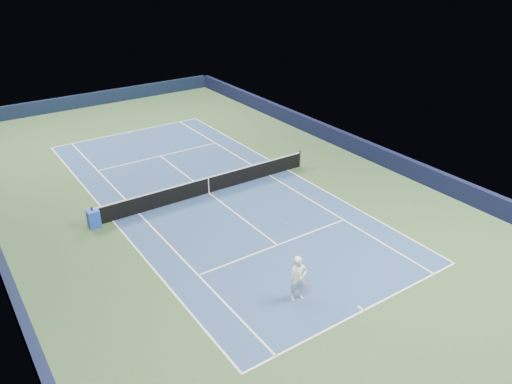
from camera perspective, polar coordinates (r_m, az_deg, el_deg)
ground at (r=27.73m, az=-5.40°, el=-0.12°), size 40.00×40.00×0.00m
wall_far at (r=44.87m, az=-18.16°, el=10.05°), size 22.00×0.35×1.10m
wall_right at (r=33.55m, az=10.94°, el=5.44°), size 0.35×40.00×1.10m
court_surface at (r=27.73m, az=-5.40°, el=-0.11°), size 10.97×23.77×0.01m
baseline_far at (r=37.80m, az=-14.34°, el=6.66°), size 10.97×0.08×0.00m
baseline_near at (r=19.79m, az=12.21°, el=-13.09°), size 10.97×0.08×0.00m
sideline_doubles_right at (r=30.45m, az=3.62°, el=2.53°), size 0.08×23.77×0.00m
sideline_doubles_left at (r=25.90m, az=-16.04°, el=-3.19°), size 0.08×23.77×0.00m
sideline_singles_right at (r=29.70m, az=1.53°, el=1.92°), size 0.08×23.77×0.00m
sideline_singles_left at (r=26.26m, az=-13.25°, el=-2.39°), size 0.08×23.77×0.00m
service_line_far at (r=33.00m, az=-10.88°, el=4.06°), size 8.23×0.08×0.00m
service_line_near at (r=23.03m, az=2.48°, el=-6.07°), size 8.23×0.08×0.00m
center_service_line at (r=27.73m, az=-5.40°, el=-0.10°), size 0.08×12.80×0.00m
center_mark_far at (r=37.66m, az=-14.26°, el=6.60°), size 0.08×0.30×0.00m
center_mark_near at (r=19.86m, az=11.90°, el=-12.88°), size 0.08×0.30×0.00m
tennis_net at (r=27.51m, az=-5.45°, el=0.82°), size 12.90×0.10×1.07m
sponsor_cube at (r=25.44m, az=-18.05°, el=-2.91°), size 0.62×0.52×0.91m
tennis_player at (r=19.41m, az=4.87°, el=-9.83°), size 0.88×1.34×2.89m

